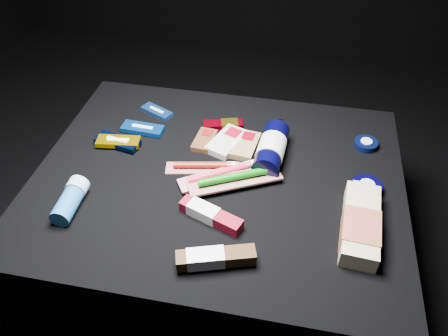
% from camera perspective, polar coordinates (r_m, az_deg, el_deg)
% --- Properties ---
extents(ground, '(3.00, 3.00, 0.00)m').
position_cam_1_polar(ground, '(1.48, -0.66, -12.27)').
color(ground, black).
rests_on(ground, ground).
extents(cloth_table, '(0.98, 0.78, 0.40)m').
position_cam_1_polar(cloth_table, '(1.32, -0.73, -7.27)').
color(cloth_table, black).
rests_on(cloth_table, ground).
extents(luna_bar_0, '(0.11, 0.08, 0.01)m').
position_cam_1_polar(luna_bar_0, '(1.40, -8.76, 7.32)').
color(luna_bar_0, '#1D4FAE').
rests_on(luna_bar_0, cloth_table).
extents(luna_bar_1, '(0.13, 0.05, 0.02)m').
position_cam_1_polar(luna_bar_1, '(1.33, -10.58, 5.07)').
color(luna_bar_1, '#0F52B7').
rests_on(luna_bar_1, cloth_table).
extents(luna_bar_2, '(0.14, 0.07, 0.02)m').
position_cam_1_polar(luna_bar_2, '(1.29, -13.73, 3.37)').
color(luna_bar_2, black).
rests_on(luna_bar_2, cloth_table).
extents(luna_bar_3, '(0.13, 0.06, 0.02)m').
position_cam_1_polar(luna_bar_3, '(1.29, -13.63, 3.38)').
color(luna_bar_3, '#BD9500').
rests_on(luna_bar_3, cloth_table).
extents(clif_bar_0, '(0.06, 0.10, 0.02)m').
position_cam_1_polar(clif_bar_0, '(1.27, -2.50, 3.76)').
color(clif_bar_0, '#50311A').
rests_on(clif_bar_0, cloth_table).
extents(clif_bar_1, '(0.11, 0.15, 0.02)m').
position_cam_1_polar(clif_bar_1, '(1.26, 0.53, 3.60)').
color(clif_bar_1, '#BABBB2').
rests_on(clif_bar_1, cloth_table).
extents(clif_bar_2, '(0.08, 0.12, 0.02)m').
position_cam_1_polar(clif_bar_2, '(1.25, 2.86, 3.12)').
color(clif_bar_2, olive).
rests_on(clif_bar_2, cloth_table).
extents(power_bar, '(0.13, 0.07, 0.01)m').
position_cam_1_polar(power_bar, '(1.33, 0.16, 5.75)').
color(power_bar, maroon).
rests_on(power_bar, cloth_table).
extents(lotion_bottle, '(0.09, 0.24, 0.08)m').
position_cam_1_polar(lotion_bottle, '(1.20, 6.21, 2.50)').
color(lotion_bottle, black).
rests_on(lotion_bottle, cloth_table).
extents(cream_tin_upper, '(0.07, 0.07, 0.02)m').
position_cam_1_polar(cream_tin_upper, '(1.32, 18.04, 3.01)').
color(cream_tin_upper, black).
rests_on(cream_tin_upper, cloth_table).
extents(cream_tin_lower, '(0.08, 0.08, 0.02)m').
position_cam_1_polar(cream_tin_lower, '(1.18, 18.10, -2.41)').
color(cream_tin_lower, black).
rests_on(cream_tin_lower, cloth_table).
extents(bodywash_bottle, '(0.10, 0.25, 0.05)m').
position_cam_1_polar(bodywash_bottle, '(1.07, 17.38, -7.17)').
color(bodywash_bottle, '#CABB91').
rests_on(bodywash_bottle, cloth_table).
extents(deodorant_stick, '(0.05, 0.13, 0.05)m').
position_cam_1_polar(deodorant_stick, '(1.14, -19.42, -3.95)').
color(deodorant_stick, '#1F609E').
rests_on(deodorant_stick, cloth_table).
extents(toothbrush_pack_0, '(0.21, 0.08, 0.02)m').
position_cam_1_polar(toothbrush_pack_0, '(1.18, -2.66, 0.14)').
color(toothbrush_pack_0, '#ACA6A1').
rests_on(toothbrush_pack_0, cloth_table).
extents(toothbrush_pack_1, '(0.22, 0.16, 0.02)m').
position_cam_1_polar(toothbrush_pack_1, '(1.15, -0.37, -0.80)').
color(toothbrush_pack_1, silver).
rests_on(toothbrush_pack_1, cloth_table).
extents(toothbrush_pack_2, '(0.25, 0.16, 0.03)m').
position_cam_1_polar(toothbrush_pack_2, '(1.13, 1.60, -1.37)').
color(toothbrush_pack_2, '#B6B0A9').
rests_on(toothbrush_pack_2, cloth_table).
extents(toothpaste_carton_red, '(0.17, 0.09, 0.03)m').
position_cam_1_polar(toothpaste_carton_red, '(1.06, -2.07, -6.01)').
color(toothpaste_carton_red, maroon).
rests_on(toothpaste_carton_red, cloth_table).
extents(toothpaste_carton_green, '(0.18, 0.09, 0.03)m').
position_cam_1_polar(toothpaste_carton_green, '(0.97, -1.53, -11.68)').
color(toothpaste_carton_green, '#301D0A').
rests_on(toothpaste_carton_green, cloth_table).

